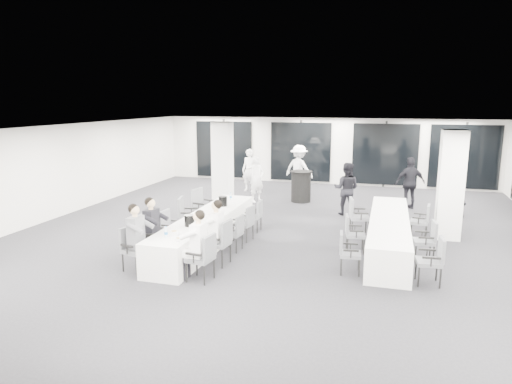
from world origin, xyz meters
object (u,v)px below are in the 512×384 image
at_px(banquet_table_side, 389,233).
at_px(chair_main_right_fourth, 246,221).
at_px(chair_main_left_mid, 170,226).
at_px(chair_side_right_far, 422,219).
at_px(chair_main_left_near, 133,246).
at_px(chair_main_left_second, 147,235).
at_px(chair_main_right_mid, 235,231).
at_px(chair_main_right_second, 221,240).
at_px(standing_guest_d, 410,180).
at_px(standing_guest_c, 299,165).
at_px(standing_guest_h, 455,197).
at_px(chair_main_right_far, 255,214).
at_px(chair_side_left_far, 356,214).
at_px(chair_side_left_near, 347,250).
at_px(chair_main_left_far, 202,205).
at_px(chair_main_right_near, 204,255).
at_px(cocktail_table, 301,186).
at_px(standing_guest_e, 457,188).
at_px(chair_side_right_mid, 428,238).
at_px(chair_side_right_near, 433,258).
at_px(banquet_table_main, 206,230).
at_px(standing_guest_g, 249,167).
at_px(ice_bucket_far, 223,201).
at_px(ice_bucket_near, 189,221).
at_px(chair_main_left_fourth, 186,214).
at_px(standing_guest_b, 346,185).
at_px(standing_guest_a, 257,176).

height_order(banquet_table_side, chair_main_right_fourth, chair_main_right_fourth).
xyz_separation_m(chair_main_left_mid, chair_side_right_far, (5.98, 2.42, 0.00)).
height_order(banquet_table_side, chair_main_left_near, chair_main_left_near).
xyz_separation_m(chair_main_left_second, chair_main_right_mid, (1.66, 1.16, -0.10)).
relative_size(chair_main_right_second, standing_guest_d, 0.51).
xyz_separation_m(chair_main_left_near, standing_guest_d, (5.78, 7.47, 0.44)).
distance_m(standing_guest_c, standing_guest_h, 6.43).
height_order(chair_main_right_far, standing_guest_h, standing_guest_h).
bearing_deg(chair_side_right_far, chair_side_left_far, 102.63).
distance_m(chair_side_left_near, chair_side_right_far, 3.45).
distance_m(chair_side_left_far, chair_side_right_far, 1.67).
height_order(chair_main_left_far, chair_main_right_near, chair_main_left_far).
bearing_deg(chair_main_right_far, chair_main_right_near, -179.02).
xyz_separation_m(cocktail_table, chair_side_left_near, (2.17, -6.46, -0.06)).
xyz_separation_m(standing_guest_e, standing_guest_h, (-0.23, -1.36, -0.04)).
xyz_separation_m(chair_side_right_mid, standing_guest_e, (1.14, 4.49, 0.37)).
bearing_deg(chair_side_right_near, chair_main_right_fourth, 63.84).
distance_m(chair_side_left_far, standing_guest_c, 5.98).
relative_size(banquet_table_main, chair_side_right_near, 5.34).
bearing_deg(chair_side_left_near, chair_side_right_far, 145.56).
bearing_deg(chair_main_right_far, standing_guest_e, -57.71).
distance_m(chair_main_left_second, chair_main_left_far, 3.08).
relative_size(chair_main_left_near, standing_guest_h, 0.54).
bearing_deg(chair_side_right_far, standing_guest_d, 10.62).
height_order(standing_guest_g, ice_bucket_far, standing_guest_g).
bearing_deg(standing_guest_h, chair_main_right_second, 117.93).
distance_m(chair_side_left_near, ice_bucket_near, 3.51).
relative_size(banquet_table_main, standing_guest_c, 2.42).
xyz_separation_m(banquet_table_main, chair_main_left_fourth, (-0.84, 0.68, 0.20)).
bearing_deg(ice_bucket_near, chair_main_left_near, -129.74).
bearing_deg(chair_main_left_far, chair_main_left_fourth, 11.77).
bearing_deg(chair_side_right_mid, standing_guest_b, 23.24).
xyz_separation_m(chair_main_right_far, standing_guest_a, (-0.99, 3.59, 0.42)).
height_order(chair_main_left_near, chair_main_right_far, chair_main_left_near).
relative_size(chair_main_left_mid, chair_main_right_mid, 1.03).
relative_size(standing_guest_a, standing_guest_b, 0.97).
height_order(standing_guest_d, standing_guest_e, standing_guest_d).
relative_size(chair_side_left_near, standing_guest_b, 0.46).
relative_size(chair_side_left_near, chair_side_left_far, 0.87).
height_order(chair_main_right_fourth, standing_guest_e, standing_guest_e).
bearing_deg(banquet_table_main, cocktail_table, 76.62).
bearing_deg(chair_side_left_near, chair_main_right_second, -89.98).
bearing_deg(chair_main_right_fourth, chair_main_right_second, -170.66).
height_order(chair_main_left_second, chair_side_left_far, chair_main_left_second).
bearing_deg(standing_guest_g, chair_side_right_near, -41.44).
bearing_deg(standing_guest_e, banquet_table_main, 115.63).
height_order(chair_main_left_near, standing_guest_c, standing_guest_c).
xyz_separation_m(banquet_table_side, standing_guest_e, (1.97, 3.85, 0.51)).
xyz_separation_m(chair_main_right_far, standing_guest_e, (5.47, 3.34, 0.40)).
distance_m(banquet_table_main, standing_guest_h, 7.01).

